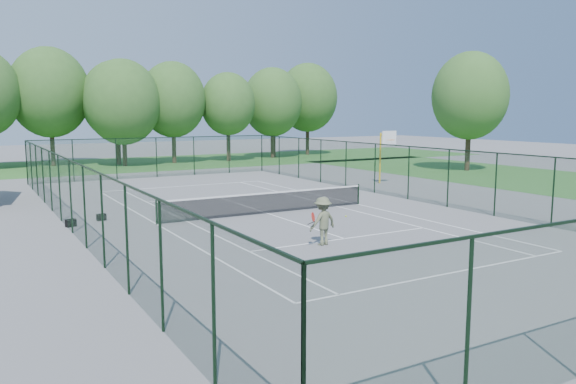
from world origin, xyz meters
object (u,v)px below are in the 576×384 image
Objects in this scene: basketball_goal at (385,147)px; sports_bag_a at (71,223)px; tennis_player at (323,221)px; tennis_net at (267,202)px.

basketball_goal reaches higher than sports_bag_a.
sports_bag_a is at bearing -167.34° from basketball_goal.
basketball_goal is 18.91m from tennis_player.
tennis_player is (7.55, -8.19, 0.73)m from sports_bag_a.
basketball_goal is 21.88m from sports_bag_a.
tennis_player is (-1.30, -6.82, 0.32)m from tennis_net.
sports_bag_a is 0.19× the size of tennis_player.
tennis_net is at bearing -27.55° from sports_bag_a.
sports_bag_a is (-8.85, 1.37, -0.41)m from tennis_net.
tennis_player is at bearing -66.05° from sports_bag_a.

